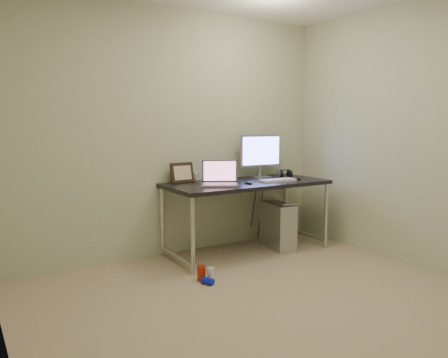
% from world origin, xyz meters
% --- Properties ---
extents(floor, '(3.50, 3.50, 0.00)m').
position_xyz_m(floor, '(0.00, 0.00, 0.00)').
color(floor, tan).
rests_on(floor, ground).
extents(wall_back, '(3.50, 0.02, 2.50)m').
position_xyz_m(wall_back, '(0.00, 1.75, 1.25)').
color(wall_back, beige).
rests_on(wall_back, ground).
extents(wall_left, '(0.02, 3.50, 2.50)m').
position_xyz_m(wall_left, '(-1.75, 0.00, 1.25)').
color(wall_left, beige).
rests_on(wall_left, ground).
extents(wall_right, '(0.02, 3.50, 2.50)m').
position_xyz_m(wall_right, '(1.75, 0.00, 1.25)').
color(wall_right, beige).
rests_on(wall_right, ground).
extents(desk, '(1.72, 0.75, 0.75)m').
position_xyz_m(desk, '(0.64, 1.37, 0.68)').
color(desk, black).
rests_on(desk, ground).
extents(tower_computer, '(0.28, 0.50, 0.53)m').
position_xyz_m(tower_computer, '(1.02, 1.32, 0.25)').
color(tower_computer, '#ACABB0').
rests_on(tower_computer, ground).
extents(cable_a, '(0.01, 0.16, 0.69)m').
position_xyz_m(cable_a, '(0.97, 1.70, 0.40)').
color(cable_a, black).
rests_on(cable_a, ground).
extents(cable_b, '(0.02, 0.11, 0.71)m').
position_xyz_m(cable_b, '(1.06, 1.68, 0.38)').
color(cable_b, black).
rests_on(cable_b, ground).
extents(can_red, '(0.07, 0.07, 0.13)m').
position_xyz_m(can_red, '(-0.19, 0.86, 0.07)').
color(can_red, '#A9210B').
rests_on(can_red, ground).
extents(can_white, '(0.08, 0.08, 0.12)m').
position_xyz_m(can_white, '(-0.12, 0.82, 0.06)').
color(can_white, white).
rests_on(can_white, ground).
extents(can_blue, '(0.10, 0.12, 0.06)m').
position_xyz_m(can_blue, '(-0.19, 0.75, 0.03)').
color(can_blue, '#0D1CC3').
rests_on(can_blue, ground).
extents(laptop, '(0.45, 0.43, 0.25)m').
position_xyz_m(laptop, '(0.27, 1.30, 0.81)').
color(laptop, '#A7A8AE').
rests_on(laptop, desk).
extents(monitor, '(0.51, 0.16, 0.48)m').
position_xyz_m(monitor, '(0.97, 1.59, 1.03)').
color(monitor, '#A7A8AE').
rests_on(monitor, desk).
extents(keyboard, '(0.40, 0.15, 0.02)m').
position_xyz_m(keyboard, '(0.93, 1.21, 0.76)').
color(keyboard, white).
rests_on(keyboard, desk).
extents(mouse_right, '(0.10, 0.13, 0.04)m').
position_xyz_m(mouse_right, '(1.19, 1.22, 0.77)').
color(mouse_right, black).
rests_on(mouse_right, desk).
extents(mouse_left, '(0.06, 0.10, 0.03)m').
position_xyz_m(mouse_left, '(0.56, 1.22, 0.77)').
color(mouse_left, black).
rests_on(mouse_left, desk).
extents(headphones, '(0.18, 0.10, 0.10)m').
position_xyz_m(headphones, '(1.26, 1.50, 0.78)').
color(headphones, black).
rests_on(headphones, desk).
extents(picture_frame, '(0.26, 0.09, 0.21)m').
position_xyz_m(picture_frame, '(0.04, 1.66, 0.85)').
color(picture_frame, black).
rests_on(picture_frame, desk).
extents(webcam, '(0.04, 0.03, 0.11)m').
position_xyz_m(webcam, '(0.19, 1.67, 0.83)').
color(webcam, silver).
rests_on(webcam, desk).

